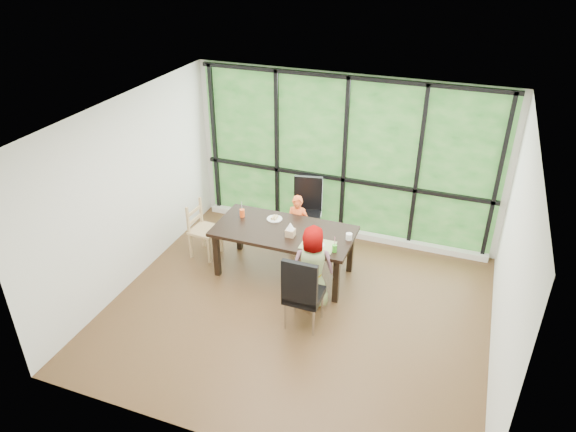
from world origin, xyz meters
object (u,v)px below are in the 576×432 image
object	(u,v)px
plate_near	(316,245)
chair_interior_leather	(304,290)
child_older	(311,267)
orange_cup	(242,213)
child_toddler	(297,225)
white_mug	(349,236)
dining_table	(284,252)
chair_window_leather	(306,212)
chair_end_beech	(205,230)
green_cup	(335,248)
tissue_box	(290,233)
plate_far	(275,219)

from	to	relation	value
plate_near	chair_interior_leather	bearing A→B (deg)	-83.20
chair_interior_leather	plate_near	bearing A→B (deg)	-83.37
child_older	orange_cup	world-z (taller)	child_older
child_toddler	white_mug	size ratio (longest dim) A/B	10.99
dining_table	chair_window_leather	size ratio (longest dim) A/B	1.87
chair_end_beech	green_cup	xyz separation A→B (m)	(2.17, -0.34, 0.35)
chair_end_beech	child_toddler	distance (m)	1.44
dining_table	chair_interior_leather	xyz separation A→B (m)	(0.65, -0.99, 0.17)
child_older	child_toddler	bearing A→B (deg)	-80.39
chair_end_beech	white_mug	xyz separation A→B (m)	(2.28, 0.04, 0.35)
plate_near	green_cup	distance (m)	0.29
child_toddler	dining_table	bearing A→B (deg)	-91.65
plate_near	tissue_box	size ratio (longest dim) A/B	1.84
chair_interior_leather	child_older	distance (m)	0.45
plate_far	chair_interior_leather	bearing A→B (deg)	-53.99
plate_far	plate_near	distance (m)	0.93
chair_interior_leather	orange_cup	world-z (taller)	chair_interior_leather
chair_interior_leather	child_older	world-z (taller)	child_older
orange_cup	green_cup	distance (m)	1.64
white_mug	chair_interior_leather	bearing A→B (deg)	-105.47
chair_end_beech	white_mug	world-z (taller)	chair_end_beech
green_cup	white_mug	world-z (taller)	green_cup
chair_end_beech	tissue_box	world-z (taller)	chair_end_beech
chair_interior_leather	child_toddler	bearing A→B (deg)	-67.74
chair_end_beech	plate_far	distance (m)	1.15
white_mug	plate_near	bearing A→B (deg)	-141.32
chair_window_leather	child_toddler	distance (m)	0.40
dining_table	chair_end_beech	world-z (taller)	chair_end_beech
plate_far	tissue_box	distance (m)	0.53
chair_end_beech	tissue_box	xyz separation A→B (m)	(1.47, -0.16, 0.35)
chair_window_leather	plate_near	world-z (taller)	chair_window_leather
dining_table	chair_interior_leather	distance (m)	1.20
chair_window_leather	orange_cup	world-z (taller)	chair_window_leather
plate_far	white_mug	distance (m)	1.20
green_cup	tissue_box	distance (m)	0.72
dining_table	chair_interior_leather	world-z (taller)	chair_interior_leather
orange_cup	white_mug	xyz separation A→B (m)	(1.67, -0.07, -0.02)
child_toddler	plate_near	xyz separation A→B (m)	(0.56, -0.82, 0.26)
child_toddler	plate_far	bearing A→B (deg)	-126.16
plate_near	green_cup	world-z (taller)	green_cup
orange_cup	white_mug	bearing A→B (deg)	-2.51
child_older	white_mug	size ratio (longest dim) A/B	13.29
white_mug	green_cup	bearing A→B (deg)	-105.28
chair_end_beech	orange_cup	size ratio (longest dim) A/B	7.43
child_older	plate_far	bearing A→B (deg)	-61.33
plate_far	plate_near	bearing A→B (deg)	-30.51
dining_table	plate_near	world-z (taller)	plate_near
child_toddler	child_older	world-z (taller)	child_older
chair_end_beech	orange_cup	distance (m)	0.71
chair_interior_leather	tissue_box	world-z (taller)	chair_interior_leather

